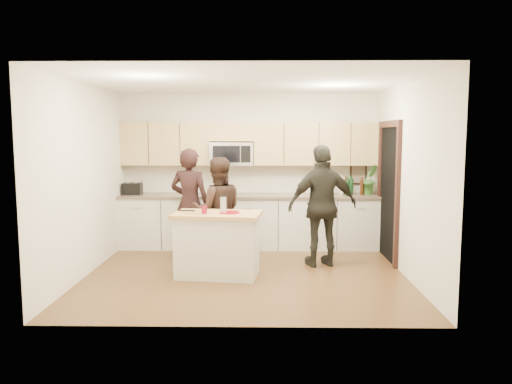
{
  "coord_description": "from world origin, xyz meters",
  "views": [
    {
      "loc": [
        0.26,
        -6.97,
        1.99
      ],
      "look_at": [
        0.14,
        0.35,
        1.14
      ],
      "focal_mm": 35.0,
      "sensor_mm": 36.0,
      "label": 1
    }
  ],
  "objects_px": {
    "toaster": "(132,189)",
    "woman_right": "(323,206)",
    "woman_left": "(190,204)",
    "island": "(217,244)",
    "woman_center": "(218,211)"
  },
  "relations": [
    {
      "from": "island",
      "to": "woman_center",
      "type": "height_order",
      "value": "woman_center"
    },
    {
      "from": "toaster",
      "to": "woman_center",
      "type": "height_order",
      "value": "woman_center"
    },
    {
      "from": "island",
      "to": "woman_center",
      "type": "distance_m",
      "value": 0.77
    },
    {
      "from": "island",
      "to": "woman_right",
      "type": "distance_m",
      "value": 1.7
    },
    {
      "from": "woman_left",
      "to": "woman_right",
      "type": "xyz_separation_m",
      "value": [
        2.07,
        -0.41,
        0.03
      ]
    },
    {
      "from": "woman_right",
      "to": "woman_center",
      "type": "bearing_deg",
      "value": -18.02
    },
    {
      "from": "toaster",
      "to": "woman_right",
      "type": "bearing_deg",
      "value": -20.64
    },
    {
      "from": "island",
      "to": "woman_center",
      "type": "bearing_deg",
      "value": 101.72
    },
    {
      "from": "toaster",
      "to": "woman_center",
      "type": "xyz_separation_m",
      "value": [
        1.6,
        -1.1,
        -0.22
      ]
    },
    {
      "from": "toaster",
      "to": "woman_left",
      "type": "bearing_deg",
      "value": -35.06
    },
    {
      "from": "island",
      "to": "woman_right",
      "type": "bearing_deg",
      "value": 27.3
    },
    {
      "from": "island",
      "to": "woman_center",
      "type": "relative_size",
      "value": 0.77
    },
    {
      "from": "island",
      "to": "toaster",
      "type": "distance_m",
      "value": 2.5
    },
    {
      "from": "island",
      "to": "toaster",
      "type": "height_order",
      "value": "toaster"
    },
    {
      "from": "woman_left",
      "to": "woman_center",
      "type": "height_order",
      "value": "woman_left"
    }
  ]
}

